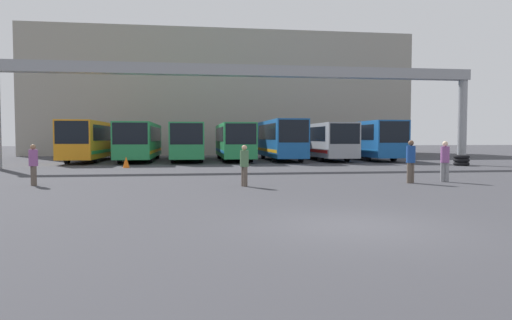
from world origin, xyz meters
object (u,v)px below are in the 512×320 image
bus_slot_0 (92,139)px  bus_slot_2 (187,140)px  pedestrian_far_center (445,160)px  pedestrian_near_center (244,164)px  bus_slot_4 (281,138)px  pedestrian_near_left (411,160)px  tire_stack (461,160)px  traffic_cone (126,162)px  bus_slot_3 (234,140)px  pedestrian_mid_right (33,164)px  bus_slot_5 (322,139)px  bus_slot_1 (140,139)px  bus_slot_6 (365,138)px

bus_slot_0 → bus_slot_2: size_ratio=1.09×
bus_slot_2 → pedestrian_far_center: size_ratio=6.54×
pedestrian_far_center → pedestrian_near_center: bearing=-157.6°
bus_slot_4 → pedestrian_near_left: bus_slot_4 is taller
bus_slot_0 → pedestrian_near_center: bus_slot_0 is taller
tire_stack → bus_slot_2: bearing=153.4°
traffic_cone → tire_stack: size_ratio=0.68×
bus_slot_3 → pedestrian_mid_right: bearing=-116.8°
bus_slot_0 → bus_slot_5: bus_slot_0 is taller
bus_slot_1 → pedestrian_far_center: (14.98, -20.31, -0.83)m
bus_slot_6 → pedestrian_near_left: bearing=-106.4°
bus_slot_5 → pedestrian_mid_right: bus_slot_5 is taller
bus_slot_1 → bus_slot_2: size_ratio=1.08×
bus_slot_4 → traffic_cone: size_ratio=14.21×
bus_slot_0 → bus_slot_5: size_ratio=1.05×
bus_slot_0 → tire_stack: 28.07m
bus_slot_1 → bus_slot_2: bus_slot_1 is taller
bus_slot_3 → bus_slot_5: bus_slot_5 is taller
pedestrian_near_left → tire_stack: (9.12, 10.81, -0.59)m
bus_slot_5 → bus_slot_2: bearing=-179.1°
bus_slot_0 → bus_slot_4: (15.39, -1.22, 0.09)m
bus_slot_6 → traffic_cone: bus_slot_6 is taller
bus_slot_4 → bus_slot_6: size_ratio=0.86×
bus_slot_2 → pedestrian_far_center: bus_slot_2 is taller
bus_slot_5 → pedestrian_near_center: bus_slot_5 is taller
bus_slot_3 → pedestrian_mid_right: bus_slot_3 is taller
bus_slot_6 → pedestrian_near_center: bus_slot_6 is taller
bus_slot_5 → pedestrian_far_center: bearing=-91.2°
bus_slot_6 → pedestrian_far_center: 20.39m
bus_slot_6 → traffic_cone: (-19.15, -8.48, -1.51)m
bus_slot_3 → bus_slot_2: bearing=-176.8°
pedestrian_near_left → tire_stack: pedestrian_near_left is taller
bus_slot_2 → pedestrian_far_center: bearing=-60.7°
bus_slot_0 → bus_slot_2: bus_slot_0 is taller
bus_slot_1 → bus_slot_4: size_ratio=1.24×
pedestrian_near_left → traffic_cone: pedestrian_near_left is taller
bus_slot_1 → tire_stack: bus_slot_1 is taller
pedestrian_near_center → tire_stack: size_ratio=1.55×
traffic_cone → tire_stack: tire_stack is taller
bus_slot_2 → tire_stack: 20.81m
bus_slot_4 → pedestrian_far_center: (3.44, -19.11, -0.97)m
bus_slot_3 → bus_slot_4: (3.85, -0.94, 0.16)m
pedestrian_near_left → tire_stack: bearing=23.1°
bus_slot_1 → pedestrian_near_center: bearing=-73.4°
bus_slot_3 → pedestrian_far_center: size_ratio=6.79×
bus_slot_0 → bus_slot_5: 19.24m
bus_slot_3 → bus_slot_4: bus_slot_4 is taller
bus_slot_1 → pedestrian_mid_right: size_ratio=7.57×
bus_slot_0 → bus_slot_1: bearing=-0.3°
bus_slot_5 → bus_slot_6: 3.85m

